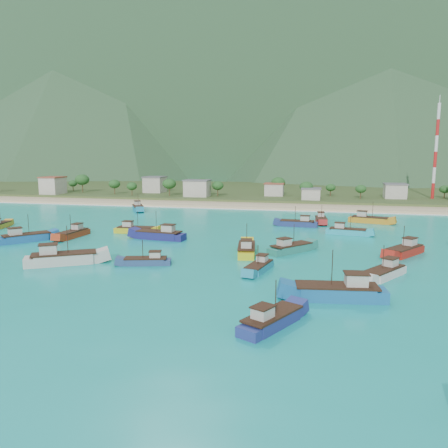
% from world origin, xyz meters
% --- Properties ---
extents(ground, '(600.00, 600.00, 0.00)m').
position_xyz_m(ground, '(0.00, 0.00, 0.00)').
color(ground, '#0D9897').
rests_on(ground, ground).
extents(beach, '(400.00, 18.00, 1.20)m').
position_xyz_m(beach, '(0.00, 79.00, 0.00)').
color(beach, beige).
rests_on(beach, ground).
extents(land, '(400.00, 110.00, 2.40)m').
position_xyz_m(land, '(0.00, 140.00, 0.00)').
color(land, '#385123').
rests_on(land, ground).
extents(surf_line, '(400.00, 2.50, 0.08)m').
position_xyz_m(surf_line, '(0.00, 69.50, 0.00)').
color(surf_line, white).
rests_on(surf_line, ground).
extents(mountains, '(1520.00, 440.00, 260.00)m').
position_xyz_m(mountains, '(-18.31, 403.81, 106.83)').
color(mountains, slate).
rests_on(mountains, ground).
extents(village, '(224.88, 27.13, 7.33)m').
position_xyz_m(village, '(10.17, 101.90, 4.78)').
color(village, beige).
rests_on(village, ground).
extents(vegetation, '(273.21, 25.81, 8.75)m').
position_xyz_m(vegetation, '(-12.76, 102.27, 5.19)').
color(vegetation, '#235623').
rests_on(vegetation, ground).
extents(radio_tower, '(1.20, 1.20, 37.83)m').
position_xyz_m(radio_tower, '(64.21, 108.00, 20.52)').
color(radio_tower, red).
rests_on(radio_tower, ground).
extents(boat_0, '(12.70, 9.67, 7.44)m').
position_xyz_m(boat_0, '(-24.67, -14.80, 0.96)').
color(boat_0, beige).
rests_on(boat_0, ground).
extents(boat_1, '(8.82, 4.65, 5.00)m').
position_xyz_m(boat_1, '(-9.70, -11.77, 0.52)').
color(boat_1, navy).
rests_on(boat_1, ground).
extents(boat_2, '(11.54, 5.89, 6.54)m').
position_xyz_m(boat_2, '(34.07, 47.38, 0.80)').
color(boat_2, orange).
rests_on(boat_2, ground).
extents(boat_4, '(12.11, 4.68, 6.98)m').
position_xyz_m(boat_4, '(-15.97, 11.11, 0.88)').
color(boat_4, navy).
rests_on(boat_4, ground).
extents(boat_5, '(7.85, 9.80, 5.81)m').
position_xyz_m(boat_5, '(31.08, -10.77, 0.66)').
color(boat_5, silver).
rests_on(boat_5, ground).
extents(boat_6, '(10.21, 3.55, 5.94)m').
position_xyz_m(boat_6, '(-25.01, 17.20, 0.69)').
color(boat_6, gold).
rests_on(boat_6, ground).
extents(boat_7, '(4.52, 9.30, 5.28)m').
position_xyz_m(boat_7, '(-63.69, 16.00, 0.57)').
color(boat_7, gold).
rests_on(boat_7, ground).
extents(boat_9, '(3.54, 10.24, 5.96)m').
position_xyz_m(boat_9, '(-37.25, 8.85, 0.69)').
color(boat_9, '#AE3618').
rests_on(boat_9, ground).
extents(boat_11, '(8.02, 10.87, 6.32)m').
position_xyz_m(boat_11, '(-42.31, 58.12, 0.76)').
color(boat_11, teal).
rests_on(boat_11, ground).
extents(boat_13, '(4.82, 11.23, 6.43)m').
position_xyz_m(boat_13, '(6.39, 0.61, 0.78)').
color(boat_13, gold).
rests_on(boat_13, ground).
extents(boat_14, '(10.09, 4.39, 5.76)m').
position_xyz_m(boat_14, '(26.95, 26.88, 0.65)').
color(boat_14, '#20A4BA').
rests_on(boat_14, ground).
extents(boat_15, '(12.90, 5.29, 7.40)m').
position_xyz_m(boat_15, '(23.44, -23.65, 0.95)').
color(boat_15, '#165F98').
rests_on(boat_15, ground).
extents(boat_17, '(4.22, 8.90, 5.06)m').
position_xyz_m(boat_17, '(10.68, -11.42, 0.53)').
color(boat_17, teal).
rests_on(boat_17, ground).
extents(boat_18, '(9.06, 10.00, 6.17)m').
position_xyz_m(boat_18, '(14.89, 4.04, 0.73)').
color(boat_18, '#247A6B').
rests_on(boat_18, ground).
extents(boat_19, '(10.36, 3.62, 6.02)m').
position_xyz_m(boat_19, '(14.42, 36.73, 0.70)').
color(boat_19, navy).
rests_on(boat_19, ground).
extents(boat_21, '(7.11, 10.11, 5.83)m').
position_xyz_m(boat_21, '(15.61, -35.15, 0.67)').
color(boat_21, navy).
rests_on(boat_21, ground).
extents(boat_23, '(9.74, 10.77, 6.65)m').
position_xyz_m(boat_23, '(-44.82, 1.58, 0.82)').
color(boat_23, '#195B9D').
rests_on(boat_23, ground).
extents(boat_24, '(3.69, 9.91, 5.73)m').
position_xyz_m(boat_24, '(20.59, 44.50, 0.65)').
color(boat_24, '#A52322').
rests_on(boat_24, ground).
extents(boat_26, '(8.79, 10.66, 6.37)m').
position_xyz_m(boat_26, '(36.99, 6.56, 0.77)').
color(boat_26, '#AE2116').
rests_on(boat_26, ground).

